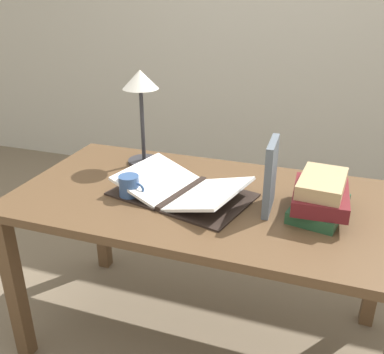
{
  "coord_description": "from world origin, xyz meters",
  "views": [
    {
      "loc": [
        0.45,
        -1.45,
        1.5
      ],
      "look_at": [
        -0.06,
        -0.01,
        0.81
      ],
      "focal_mm": 40.0,
      "sensor_mm": 36.0,
      "label": 1
    }
  ],
  "objects_px": {
    "book_standing_upright": "(271,176)",
    "reading_lamp": "(141,94)",
    "open_book": "(182,190)",
    "book_stack_tall": "(320,196)",
    "coffee_mug": "(130,187)"
  },
  "relations": [
    {
      "from": "book_standing_upright",
      "to": "coffee_mug",
      "type": "relative_size",
      "value": 2.43
    },
    {
      "from": "reading_lamp",
      "to": "coffee_mug",
      "type": "bearing_deg",
      "value": -73.96
    },
    {
      "from": "book_stack_tall",
      "to": "coffee_mug",
      "type": "distance_m",
      "value": 0.72
    },
    {
      "from": "book_standing_upright",
      "to": "reading_lamp",
      "type": "bearing_deg",
      "value": 155.47
    },
    {
      "from": "reading_lamp",
      "to": "coffee_mug",
      "type": "height_order",
      "value": "reading_lamp"
    },
    {
      "from": "book_stack_tall",
      "to": "book_standing_upright",
      "type": "distance_m",
      "value": 0.19
    },
    {
      "from": "book_standing_upright",
      "to": "reading_lamp",
      "type": "height_order",
      "value": "reading_lamp"
    },
    {
      "from": "open_book",
      "to": "book_standing_upright",
      "type": "distance_m",
      "value": 0.36
    },
    {
      "from": "reading_lamp",
      "to": "book_standing_upright",
      "type": "bearing_deg",
      "value": -22.61
    },
    {
      "from": "open_book",
      "to": "book_stack_tall",
      "type": "bearing_deg",
      "value": 16.19
    },
    {
      "from": "open_book",
      "to": "book_stack_tall",
      "type": "relative_size",
      "value": 2.02
    },
    {
      "from": "open_book",
      "to": "reading_lamp",
      "type": "xyz_separation_m",
      "value": [
        -0.29,
        0.26,
        0.31
      ]
    },
    {
      "from": "open_book",
      "to": "book_standing_upright",
      "type": "height_order",
      "value": "book_standing_upright"
    },
    {
      "from": "book_stack_tall",
      "to": "open_book",
      "type": "bearing_deg",
      "value": -177.85
    },
    {
      "from": "book_standing_upright",
      "to": "coffee_mug",
      "type": "distance_m",
      "value": 0.55
    }
  ]
}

